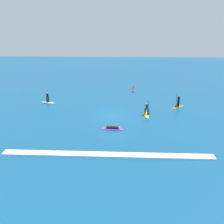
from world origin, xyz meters
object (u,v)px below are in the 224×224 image
(marker_buoy, at_px, (133,91))
(surfer_on_yellow_board, at_px, (147,112))
(surfer_on_purple_board, at_px, (113,128))
(surfer_on_orange_board, at_px, (178,104))
(surfer_on_white_board, at_px, (48,100))

(marker_buoy, bearing_deg, surfer_on_yellow_board, -83.34)
(surfer_on_yellow_board, relative_size, surfer_on_purple_board, 0.92)
(surfer_on_orange_board, height_order, surfer_on_purple_board, surfer_on_orange_board)
(surfer_on_white_board, height_order, surfer_on_orange_board, surfer_on_orange_board)
(surfer_on_orange_board, bearing_deg, marker_buoy, -88.30)
(surfer_on_purple_board, bearing_deg, surfer_on_orange_board, 44.60)
(surfer_on_yellow_board, bearing_deg, surfer_on_orange_board, 122.54)
(surfer_on_purple_board, bearing_deg, marker_buoy, 83.16)
(surfer_on_orange_board, xyz_separation_m, marker_buoy, (-6.61, 8.38, -0.36))
(surfer_on_orange_board, bearing_deg, surfer_on_white_board, -40.12)
(surfer_on_yellow_board, height_order, surfer_on_orange_board, surfer_on_orange_board)
(surfer_on_white_board, xyz_separation_m, surfer_on_purple_board, (11.08, -9.71, -0.33))
(surfer_on_white_board, relative_size, surfer_on_purple_board, 0.87)
(surfer_on_yellow_board, xyz_separation_m, surfer_on_orange_board, (5.22, 3.51, 0.10))
(surfer_on_white_board, distance_m, surfer_on_orange_board, 20.96)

